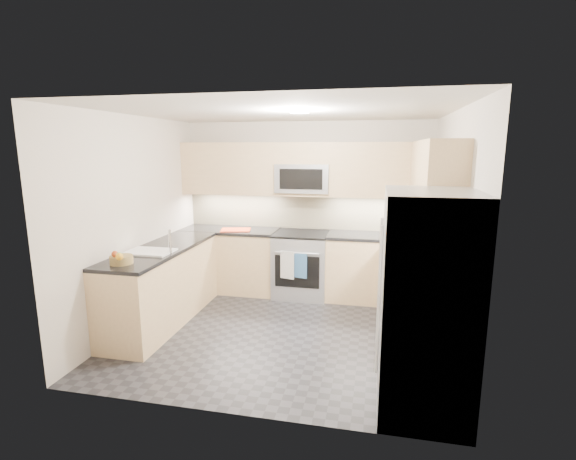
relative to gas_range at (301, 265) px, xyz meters
The scene contains 37 objects.
floor 1.35m from the gas_range, 90.00° to the right, with size 3.60×3.20×0.00m, color black.
ceiling 2.41m from the gas_range, 90.00° to the right, with size 3.60×3.20×0.02m, color beige.
wall_back 0.86m from the gas_range, 90.00° to the left, with size 3.60×0.02×2.50m, color beige.
wall_front 2.98m from the gas_range, 90.00° to the right, with size 3.60×0.02×2.50m, color beige.
wall_left 2.34m from the gas_range, 144.69° to the right, with size 0.02×3.20×2.50m, color beige.
wall_right 2.34m from the gas_range, 35.31° to the right, with size 0.02×3.20×2.50m, color beige.
base_cab_back_left 1.09m from the gas_range, behind, with size 1.42×0.60×0.90m, color #D9B783.
base_cab_back_right 1.09m from the gas_range, ahead, with size 1.42×0.60×0.90m, color #D9B783.
base_cab_right 1.88m from the gas_range, 36.87° to the right, with size 0.60×1.70×0.90m, color #D9B783.
base_cab_peninsula 1.97m from the gas_range, 139.64° to the right, with size 0.60×2.00×0.90m, color #D9B783.
countertop_back_left 1.19m from the gas_range, behind, with size 1.42×0.63×0.04m, color black.
countertop_back_right 1.19m from the gas_range, ahead, with size 1.42×0.63×0.04m, color black.
countertop_right 1.93m from the gas_range, 36.87° to the right, with size 0.63×1.70×0.04m, color black.
countertop_peninsula 2.02m from the gas_range, 139.64° to the right, with size 0.63×2.00×0.04m, color black.
upper_cab_back 1.38m from the gas_range, 90.00° to the left, with size 3.60×0.35×0.75m, color #D9B783.
upper_cab_right 2.35m from the gas_range, 31.61° to the right, with size 0.35×1.95×0.75m, color #D9B783.
backsplash_back 0.81m from the gas_range, 90.00° to the left, with size 3.60×0.01×0.51m, color #C7B790.
backsplash_right 2.11m from the gas_range, 24.68° to the right, with size 0.01×2.30×0.51m, color #C7B790.
gas_range is the anchor object (origin of this frame).
range_cooktop 0.46m from the gas_range, ahead, with size 0.76×0.65×0.03m, color black.
oven_door_glass 0.33m from the gas_range, 90.00° to the right, with size 0.62×0.02×0.45m, color black.
oven_handle 0.44m from the gas_range, 90.00° to the right, with size 0.02×0.02×0.60m, color #B2B5BA.
microwave 1.25m from the gas_range, 90.00° to the left, with size 0.76×0.40×0.40m, color gray.
microwave_door 1.25m from the gas_range, 90.00° to the right, with size 0.60×0.01×0.28m, color black.
refrigerator 2.86m from the gas_range, 59.12° to the right, with size 0.70×0.90×1.80m, color #A5A8AC.
fridge_handle_left 2.86m from the gas_range, 67.48° to the right, with size 0.02×0.02×1.20m, color #B2B5BA.
fridge_handle_right 2.54m from the gas_range, 64.31° to the right, with size 0.02×0.02×1.20m, color #B2B5BA.
sink_basin 2.18m from the gas_range, 134.53° to the right, with size 0.52×0.38×0.16m, color white.
faucet 2.06m from the gas_range, 129.12° to the right, with size 0.03×0.03×0.28m, color silver.
utensil_bowl 1.60m from the gas_range, ahead, with size 0.28×0.28×0.16m, color #75BA4F.
cutting_board 1.09m from the gas_range, behind, with size 0.42×0.30×0.01m, color red.
fruit_basket 2.59m from the gas_range, 127.29° to the right, with size 0.23×0.23×0.09m, color olive.
fruit_apple 2.67m from the gas_range, 127.14° to the right, with size 0.07×0.07×0.07m, color #A93A13.
fruit_pear 2.65m from the gas_range, 125.23° to the right, with size 0.06×0.06×0.06m, color #53B44D.
dish_towel_check 0.40m from the gas_range, 109.35° to the right, with size 0.20×0.02×0.39m, color white.
dish_towel_blue 0.39m from the gas_range, 81.24° to the right, with size 0.18×0.02×0.34m, color #356192.
fruit_orange 2.67m from the gas_range, 124.25° to the right, with size 0.08×0.08×0.08m, color orange.
Camera 1 is at (1.02, -4.47, 2.12)m, focal length 26.00 mm.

